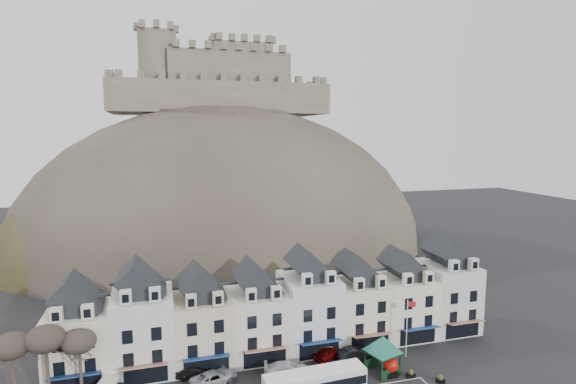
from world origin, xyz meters
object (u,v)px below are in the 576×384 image
Objects in this scene: car_charcoal at (357,354)px; bus at (315,384)px; car_black at (196,372)px; car_silver at (214,378)px; red_buoy at (391,366)px; car_maroon at (330,352)px; bus_shelter at (383,344)px; car_white at (288,369)px; flagpole at (408,324)px; white_van at (114,381)px.

bus is at bearing 135.02° from car_charcoal.
car_silver is (1.78, -1.78, 0.01)m from car_black.
red_buoy reaches higher than car_maroon.
car_black is 2.52m from car_silver.
bus_shelter is 1.23× the size of car_white.
flagpole is 7.23m from car_charcoal.
car_maroon is 3.23m from car_charcoal.
car_charcoal reaches higher than car_black.
bus_shelter is 1.43× the size of white_van.
bus is 1.50× the size of flagpole.
car_charcoal is (-1.67, 3.42, -2.62)m from bus_shelter.
car_maroon is (6.11, 2.42, -0.01)m from car_white.
bus_shelter is 21.52m from car_black.
bus is at bearing 123.48° from car_maroon.
red_buoy is 11.75m from car_white.
car_black is (-20.83, 4.69, -2.68)m from bus_shelter.
car_white is at bearing 103.65° from bus.
bus reaches higher than car_silver.
car_charcoal is at bearing -71.64° from car_white.
car_maroon is (-4.65, 4.69, -2.62)m from bus_shelter.
car_charcoal is at bearing -109.82° from car_silver.
car_charcoal is at bearing 171.40° from flagpole.
red_buoy is 22.10m from car_black.
flagpole reaches higher than red_buoy.
car_maroon is at bearing 15.54° from white_van.
car_black is at bearing 23.60° from car_silver.
car_charcoal is (9.08, 1.15, -0.01)m from car_white.
car_black is at bearing 175.01° from flagpole.
white_van is at bearing 93.77° from car_white.
flagpole reaches higher than car_silver.
white_van is 1.07× the size of car_black.
car_white is at bearing -179.26° from flagpole.
car_silver is 1.10× the size of car_charcoal.
flagpole reaches higher than bus.
white_van reaches higher than car_white.
bus is 2.11× the size of car_silver.
white_van reaches higher than car_black.
bus_shelter is 0.91× the size of flagpole.
bus_shelter reaches higher than car_silver.
car_silver is at bearing 147.03° from bus.
car_white is at bearing -90.11° from car_black.
car_silver is at bearing 155.27° from bus_shelter.
white_van is 18.89m from car_white.
car_charcoal is at bearing 100.01° from bus_shelter.
car_black is (-11.55, 7.52, -0.97)m from bus.
car_maroon is at bearing -57.23° from car_white.
car_charcoal is at bearing -138.01° from car_maroon.
red_buoy is (9.83, 1.93, -0.61)m from bus.
white_van is at bearing 169.47° from red_buoy.
flagpole is 25.79m from car_black.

